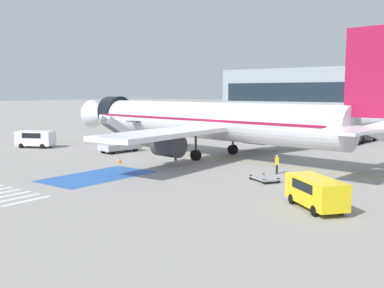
{
  "coord_description": "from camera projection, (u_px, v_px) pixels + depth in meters",
  "views": [
    {
      "loc": [
        28.73,
        -39.58,
        7.18
      ],
      "look_at": [
        0.46,
        -2.54,
        1.73
      ],
      "focal_mm": 42.0,
      "sensor_mm": 36.0,
      "label": 1
    }
  ],
  "objects": [
    {
      "name": "apron_walkway_bar_6",
      "position": [
        27.0,
        201.0,
        29.61
      ],
      "size": [
        0.44,
        3.6,
        0.01
      ],
      "primitive_type": "cube",
      "color": "silver",
      "rests_on": "ground_plane"
    },
    {
      "name": "traffic_cone_0",
      "position": [
        308.0,
        178.0,
        36.06
      ],
      "size": [
        0.44,
        0.44,
        0.49
      ],
      "color": "orange",
      "rests_on": "ground_plane"
    },
    {
      "name": "ground_crew_1",
      "position": [
        277.0,
        163.0,
        39.26
      ],
      "size": [
        0.46,
        0.47,
        1.69
      ],
      "rotation": [
        0.0,
        0.0,
        5.45
      ],
      "color": "black",
      "rests_on": "ground_plane"
    },
    {
      "name": "airliner",
      "position": [
        209.0,
        121.0,
        49.56
      ],
      "size": [
        44.74,
        33.83,
        12.5
      ],
      "rotation": [
        0.0,
        0.0,
        1.47
      ],
      "color": "silver",
      "rests_on": "ground_plane"
    },
    {
      "name": "apron_walkway_bar_4",
      "position": [
        7.0,
        196.0,
        31.06
      ],
      "size": [
        0.44,
        3.6,
        0.01
      ],
      "primitive_type": "cube",
      "color": "silver",
      "rests_on": "ground_plane"
    },
    {
      "name": "fuel_tanker",
      "position": [
        357.0,
        130.0,
        62.86
      ],
      "size": [
        3.19,
        10.58,
        3.54
      ],
      "rotation": [
        0.0,
        0.0,
        -0.06
      ],
      "color": "#38383D",
      "rests_on": "ground_plane"
    },
    {
      "name": "service_van_0",
      "position": [
        316.0,
        190.0,
        27.47
      ],
      "size": [
        4.86,
        4.46,
        1.93
      ],
      "rotation": [
        0.0,
        0.0,
        0.88
      ],
      "color": "yellow",
      "rests_on": "ground_plane"
    },
    {
      "name": "baggage_cart",
      "position": [
        264.0,
        178.0,
        36.16
      ],
      "size": [
        3.0,
        2.59,
        0.87
      ],
      "rotation": [
        0.0,
        0.0,
        1.05
      ],
      "color": "gray",
      "rests_on": "ground_plane"
    },
    {
      "name": "service_van_1",
      "position": [
        35.0,
        138.0,
        57.67
      ],
      "size": [
        5.11,
        3.98,
        2.15
      ],
      "rotation": [
        0.0,
        0.0,
        5.19
      ],
      "color": "silver",
      "rests_on": "ground_plane"
    },
    {
      "name": "ground_crew_0",
      "position": [
        175.0,
        152.0,
        46.83
      ],
      "size": [
        0.45,
        0.28,
        1.59
      ],
      "rotation": [
        0.0,
        0.0,
        3.03
      ],
      "color": "black",
      "rests_on": "ground_plane"
    },
    {
      "name": "apron_walkway_bar_5",
      "position": [
        17.0,
        198.0,
        30.33
      ],
      "size": [
        0.44,
        3.6,
        0.01
      ],
      "primitive_type": "cube",
      "color": "silver",
      "rests_on": "ground_plane"
    },
    {
      "name": "apron_leadline_yellow",
      "position": [
        204.0,
        156.0,
        50.48
      ],
      "size": [
        77.56,
        8.05,
        0.01
      ],
      "primitive_type": "cube",
      "rotation": [
        0.0,
        0.0,
        1.47
      ],
      "color": "gold",
      "rests_on": "ground_plane"
    },
    {
      "name": "ground_plane",
      "position": [
        203.0,
        157.0,
        49.4
      ],
      "size": [
        600.0,
        600.0,
        0.0
      ],
      "primitive_type": "plane",
      "color": "gray"
    },
    {
      "name": "apron_stand_patch_blue",
      "position": [
        98.0,
        176.0,
        38.27
      ],
      "size": [
        5.21,
        9.57,
        0.01
      ],
      "primitive_type": "cube",
      "color": "#2856A8",
      "rests_on": "ground_plane"
    },
    {
      "name": "traffic_cone_1",
      "position": [
        119.0,
        160.0,
        45.5
      ],
      "size": [
        0.5,
        0.5,
        0.55
      ],
      "color": "orange",
      "rests_on": "ground_plane"
    },
    {
      "name": "boarding_stairs_forward",
      "position": [
        120.0,
        143.0,
        53.37
      ],
      "size": [
        2.67,
        5.4,
        4.46
      ],
      "rotation": [
        0.0,
        0.0,
        -0.1
      ],
      "color": "#ADB2BA",
      "rests_on": "ground_plane"
    }
  ]
}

